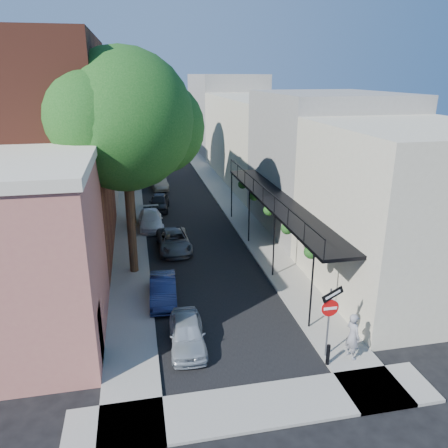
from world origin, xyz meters
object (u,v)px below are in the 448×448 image
oak_far (131,97)px  parked_car_c (174,241)px  parked_car_a (187,333)px  sign_post (330,311)px  oak_near (133,122)px  pedestrian (353,336)px  parked_car_f (159,182)px  parked_car_b (163,290)px  oak_mid (132,122)px  parked_car_e (159,202)px  parked_car_d (151,220)px  bollard (328,355)px

oak_far → parked_car_c: size_ratio=2.91×
oak_far → parked_car_a: size_ratio=3.54×
sign_post → oak_near: (-6.53, 9.29, 5.84)m
oak_far → pedestrian: size_ratio=6.57×
sign_post → parked_car_a: 5.51m
sign_post → parked_car_f: sign_post is taller
parked_car_b → parked_car_f: 21.20m
oak_mid → parked_car_a: (1.59, -15.43, -6.48)m
parked_car_b → parked_car_e: parked_car_e is taller
oak_far → parked_car_d: size_ratio=3.01×
parked_car_c → oak_near: bearing=-129.1°
sign_post → bollard: size_ratio=3.74×
parked_car_f → oak_far: bearing=-171.7°
parked_car_a → bollard: bearing=-22.9°
parked_car_e → oak_near: bearing=-91.3°
bollard → parked_car_f: bearing=99.2°
oak_near → parked_car_c: bearing=52.0°
oak_near → parked_car_d: bearing=83.6°
bollard → parked_car_e: (-4.76, 20.69, 0.10)m
bollard → parked_car_a: size_ratio=0.24×
bollard → parked_car_c: (-4.40, 12.27, 0.05)m
parked_car_b → parked_car_c: size_ratio=0.84×
oak_far → parked_car_b: 22.07m
oak_near → parked_car_d: 10.04m
parked_car_d → parked_car_a: bearing=-87.4°
parked_car_a → parked_car_d: parked_car_d is taller
oak_mid → parked_car_d: size_ratio=2.58×
parked_car_d → parked_car_f: parked_car_f is taller
oak_far → parked_car_a: oak_far is taller
oak_mid → parked_car_d: 6.63m
oak_near → oak_far: size_ratio=0.96×
parked_car_b → parked_car_c: bearing=83.2°
sign_post → parked_car_a: sign_post is taller
parked_car_f → parked_car_b: bearing=-99.1°
parked_car_c → parked_car_e: 8.42m
bollard → parked_car_f: (-4.40, 27.27, 0.10)m
oak_far → parked_car_e: oak_far is taller
bollard → sign_post: bearing=71.4°
parked_car_d → parked_car_e: (0.84, 4.09, 0.05)m
bollard → oak_far: oak_far is taller
parked_car_f → pedestrian: size_ratio=2.06×
bollard → parked_car_b: parked_car_b is taller
bollard → oak_far: bearing=103.4°
oak_far → parked_car_a: bearing=-86.4°
parked_car_a → parked_car_e: (0.06, 18.39, 0.05)m
sign_post → oak_near: oak_near is taller
oak_far → parked_car_a: (1.53, -24.46, -7.69)m
oak_near → pedestrian: 13.88m
parked_car_a → oak_mid: bearing=98.5°
parked_car_b → parked_car_f: (1.09, 21.18, 0.05)m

